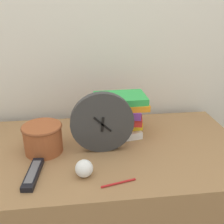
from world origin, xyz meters
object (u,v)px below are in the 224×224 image
at_px(basket, 43,137).
at_px(desk_clock, 102,123).
at_px(pen, 118,183).
at_px(tv_remote, 33,174).
at_px(book_stack, 119,114).
at_px(crumpled_paper_ball, 84,168).

bearing_deg(basket, desk_clock, -5.91).
bearing_deg(desk_clock, pen, -81.12).
distance_m(desk_clock, tv_remote, 0.33).
distance_m(book_stack, basket, 0.36).
bearing_deg(book_stack, crumpled_paper_ball, -118.79).
bearing_deg(desk_clock, tv_remote, -151.48).
xyz_separation_m(book_stack, tv_remote, (-0.36, -0.30, -0.09)).
distance_m(basket, pen, 0.39).
bearing_deg(basket, tv_remote, -96.97).
bearing_deg(basket, book_stack, 20.14).
bearing_deg(desk_clock, crumpled_paper_ball, -116.29).
xyz_separation_m(tv_remote, pen, (0.31, -0.08, -0.01)).
height_order(book_stack, crumpled_paper_ball, book_stack).
bearing_deg(crumpled_paper_ball, desk_clock, 63.71).
relative_size(basket, crumpled_paper_ball, 2.54).
height_order(basket, crumpled_paper_ball, basket).
height_order(tv_remote, pen, tv_remote).
relative_size(desk_clock, book_stack, 1.00).
relative_size(tv_remote, crumpled_paper_ball, 2.80).
xyz_separation_m(book_stack, basket, (-0.34, -0.12, -0.04)).
distance_m(desk_clock, pen, 0.26).
height_order(desk_clock, tv_remote, desk_clock).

